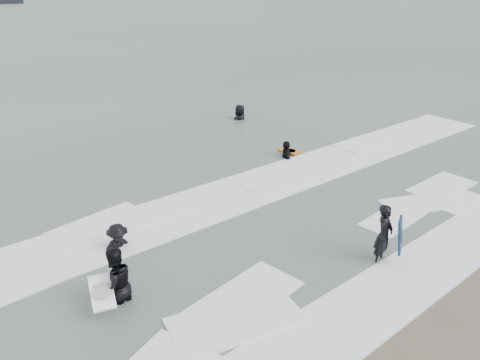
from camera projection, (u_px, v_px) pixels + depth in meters
ground at (366, 283)px, 11.62m from camera, size 320.00×320.00×0.00m
surfer_centre at (380, 262)px, 12.50m from camera, size 0.71×0.55×1.71m
surfer_wading at (117, 301)px, 11.00m from camera, size 1.01×0.82×1.96m
surfer_breaker at (119, 250)px, 13.04m from camera, size 1.07×0.62×1.65m
surfer_right_near at (286, 158)px, 19.59m from camera, size 1.03×1.18×1.91m
surfer_right_far at (240, 120)px, 24.74m from camera, size 1.14×0.97×1.97m
surf_foam at (267, 225)px, 14.25m from camera, size 30.03×9.06×0.09m
bodyboards at (274, 209)px, 14.21m from camera, size 11.21×8.45×1.25m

